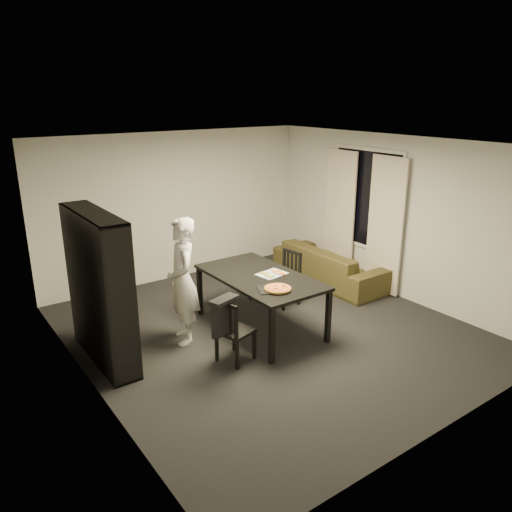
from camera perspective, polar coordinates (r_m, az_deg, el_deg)
room at (r=6.68m, az=1.71°, el=1.52°), size 5.01×5.51×2.61m
window_pane at (r=8.71m, az=12.48°, el=6.41°), size 0.02×1.40×1.60m
window_frame at (r=8.71m, az=12.46°, el=6.40°), size 0.03×1.52×1.72m
curtain_left at (r=8.39m, az=14.54°, el=3.36°), size 0.03×0.70×2.25m
curtain_right at (r=9.07m, az=9.54°, el=4.78°), size 0.03×0.70×2.25m
bookshelf at (r=6.36m, az=-17.44°, el=-3.56°), size 0.35×1.50×1.90m
dining_table at (r=6.97m, az=0.48°, el=-2.80°), size 1.05×1.89×0.79m
chair_left at (r=6.17m, az=-2.87°, el=-8.14°), size 0.48×0.48×0.84m
chair_right at (r=7.88m, az=3.61°, el=-2.07°), size 0.45×0.45×0.86m
draped_jacket at (r=6.01m, az=-3.63°, el=-6.68°), size 0.40×0.26×0.46m
person at (r=6.63m, az=-8.38°, el=-2.88°), size 0.57×0.71×1.71m
baking_tray at (r=6.48m, az=1.99°, el=-3.77°), size 0.49×0.45×0.01m
pepperoni_pizza at (r=6.44m, az=2.50°, el=-3.72°), size 0.35×0.35×0.03m
kitchen_towel at (r=7.00m, az=1.82°, el=-2.06°), size 0.44×0.35×0.01m
pizza_slices at (r=6.98m, az=1.92°, el=-2.02°), size 0.45×0.41×0.01m
sofa at (r=8.92m, az=8.42°, el=-0.96°), size 0.86×2.19×0.64m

